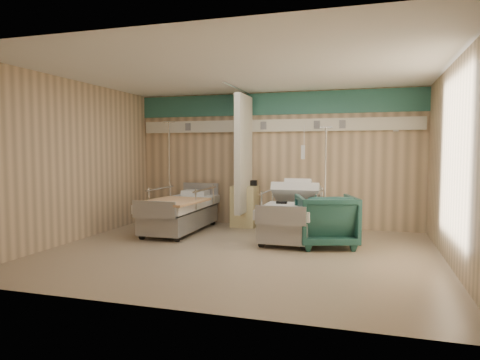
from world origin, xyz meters
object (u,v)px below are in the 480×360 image
object	(u,v)px
bed_right	(292,221)
iv_stand_left	(170,202)
bed_left	(180,215)
visitor_armchair	(326,220)
bedside_cabinet	(245,206)
iv_stand_right	(325,209)

from	to	relation	value
bed_right	iv_stand_left	distance (m)	2.97
bed_left	visitor_armchair	size ratio (longest dim) A/B	2.28
bed_left	bedside_cabinet	bearing A→B (deg)	40.60
bed_right	iv_stand_right	distance (m)	1.05
bed_left	iv_stand_left	bearing A→B (deg)	126.95
bedside_cabinet	visitor_armchair	xyz separation A→B (m)	(1.80, -1.39, 0.01)
bedside_cabinet	iv_stand_left	distance (m)	1.69
bed_left	visitor_armchair	xyz separation A→B (m)	(2.85, -0.49, 0.12)
bedside_cabinet	iv_stand_left	world-z (taller)	iv_stand_left
visitor_armchair	iv_stand_left	world-z (taller)	iv_stand_left
bed_right	iv_stand_right	size ratio (longest dim) A/B	1.05
visitor_armchair	bed_right	bearing A→B (deg)	-53.92
bedside_cabinet	iv_stand_left	bearing A→B (deg)	-178.35
bedside_cabinet	iv_stand_left	size ratio (longest dim) A/B	0.38
bed_left	iv_stand_right	xyz separation A→B (m)	(2.70, 0.92, 0.10)
bedside_cabinet	visitor_armchair	distance (m)	2.27
iv_stand_right	iv_stand_left	xyz separation A→B (m)	(-3.34, -0.07, 0.03)
bed_right	bed_left	xyz separation A→B (m)	(-2.20, 0.00, 0.00)
bed_right	bedside_cabinet	bearing A→B (deg)	141.95
iv_stand_right	iv_stand_left	world-z (taller)	iv_stand_left
bed_right	bed_left	bearing A→B (deg)	180.00
bed_left	iv_stand_left	xyz separation A→B (m)	(-0.64, 0.85, 0.14)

